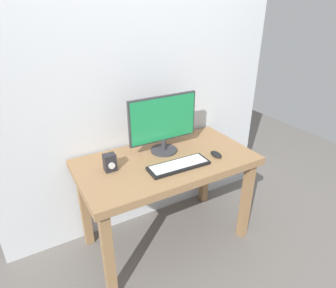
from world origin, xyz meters
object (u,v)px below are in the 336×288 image
at_px(monitor, 163,123).
at_px(keyboard_primary, 179,165).
at_px(mouse, 216,154).
at_px(audio_controller, 110,163).
at_px(desk, 166,171).

bearing_deg(monitor, keyboard_primary, -95.48).
bearing_deg(mouse, audio_controller, 166.25).
relative_size(mouse, audio_controller, 0.89).
distance_m(monitor, mouse, 0.46).
bearing_deg(audio_controller, mouse, -14.49).
bearing_deg(keyboard_primary, audio_controller, 155.95).
bearing_deg(desk, keyboard_primary, -82.81).
height_order(monitor, mouse, monitor).
xyz_separation_m(monitor, keyboard_primary, (-0.03, -0.27, -0.22)).
xyz_separation_m(keyboard_primary, mouse, (0.33, -0.00, 0.00)).
xyz_separation_m(keyboard_primary, audio_controller, (-0.43, 0.19, 0.05)).
bearing_deg(mouse, monitor, 138.30).
bearing_deg(desk, mouse, -23.03).
bearing_deg(keyboard_primary, mouse, -0.59).
relative_size(desk, mouse, 11.90).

